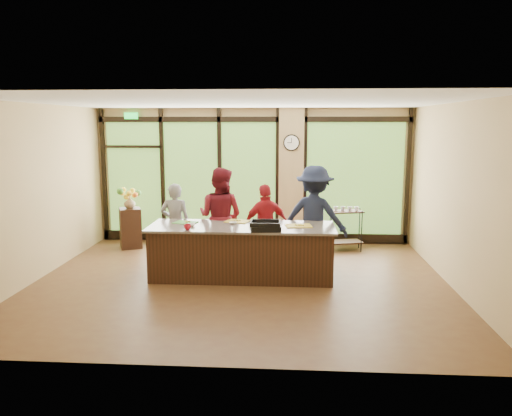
# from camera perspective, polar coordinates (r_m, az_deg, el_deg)

# --- Properties ---
(floor) EXTENTS (7.00, 7.00, 0.00)m
(floor) POSITION_cam_1_polar(r_m,az_deg,el_deg) (8.56, -1.80, -8.47)
(floor) COLOR #4E2E1B
(floor) RESTS_ON ground
(ceiling) EXTENTS (7.00, 7.00, 0.00)m
(ceiling) POSITION_cam_1_polar(r_m,az_deg,el_deg) (8.15, -1.92, 12.01)
(ceiling) COLOR white
(ceiling) RESTS_ON back_wall
(back_wall) EXTENTS (7.00, 0.00, 7.00)m
(back_wall) POSITION_cam_1_polar(r_m,az_deg,el_deg) (11.19, -0.33, 3.67)
(back_wall) COLOR tan
(back_wall) RESTS_ON floor
(left_wall) EXTENTS (0.00, 6.00, 6.00)m
(left_wall) POSITION_cam_1_polar(r_m,az_deg,el_deg) (9.25, -23.99, 1.59)
(left_wall) COLOR tan
(left_wall) RESTS_ON floor
(right_wall) EXTENTS (0.00, 6.00, 6.00)m
(right_wall) POSITION_cam_1_polar(r_m,az_deg,el_deg) (8.61, 22.00, 1.18)
(right_wall) COLOR tan
(right_wall) RESTS_ON floor
(window_wall) EXTENTS (6.90, 0.12, 3.00)m
(window_wall) POSITION_cam_1_polar(r_m,az_deg,el_deg) (11.14, 0.49, 3.11)
(window_wall) COLOR tan
(window_wall) RESTS_ON floor
(island_base) EXTENTS (3.10, 1.00, 0.88)m
(island_base) POSITION_cam_1_polar(r_m,az_deg,el_deg) (8.73, -1.62, -5.12)
(island_base) COLOR black
(island_base) RESTS_ON floor
(countertop) EXTENTS (3.20, 1.10, 0.04)m
(countertop) POSITION_cam_1_polar(r_m,az_deg,el_deg) (8.62, -1.64, -2.16)
(countertop) COLOR #6F645B
(countertop) RESTS_ON island_base
(wall_clock) EXTENTS (0.36, 0.04, 0.36)m
(wall_clock) POSITION_cam_1_polar(r_m,az_deg,el_deg) (10.97, 4.08, 7.46)
(wall_clock) COLOR black
(wall_clock) RESTS_ON window_wall
(cook_left) EXTENTS (0.58, 0.40, 1.55)m
(cook_left) POSITION_cam_1_polar(r_m,az_deg,el_deg) (9.62, -9.20, -1.78)
(cook_left) COLOR slate
(cook_left) RESTS_ON floor
(cook_midleft) EXTENTS (1.09, 0.97, 1.86)m
(cook_midleft) POSITION_cam_1_polar(r_m,az_deg,el_deg) (9.41, -4.10, -1.01)
(cook_midleft) COLOR maroon
(cook_midleft) RESTS_ON floor
(cook_midright) EXTENTS (0.98, 0.71, 1.55)m
(cook_midright) POSITION_cam_1_polar(r_m,az_deg,el_deg) (9.37, 1.13, -1.98)
(cook_midright) COLOR maroon
(cook_midright) RESTS_ON floor
(cook_right) EXTENTS (1.38, 1.02, 1.90)m
(cook_right) POSITION_cam_1_polar(r_m,az_deg,el_deg) (9.31, 6.69, -1.02)
(cook_right) COLOR #171D33
(cook_right) RESTS_ON floor
(roasting_pan) EXTENTS (0.53, 0.44, 0.09)m
(roasting_pan) POSITION_cam_1_polar(r_m,az_deg,el_deg) (8.23, 1.09, -2.28)
(roasting_pan) COLOR black
(roasting_pan) RESTS_ON countertop
(mixing_bowl) EXTENTS (0.39, 0.39, 0.07)m
(mixing_bowl) POSITION_cam_1_polar(r_m,az_deg,el_deg) (8.24, 1.85, -2.31)
(mixing_bowl) COLOR silver
(mixing_bowl) RESTS_ON countertop
(cutting_board_left) EXTENTS (0.46, 0.40, 0.01)m
(cutting_board_left) POSITION_cam_1_polar(r_m,az_deg,el_deg) (8.94, -8.09, -1.65)
(cutting_board_left) COLOR #428D33
(cutting_board_left) RESTS_ON countertop
(cutting_board_center) EXTENTS (0.48, 0.41, 0.01)m
(cutting_board_center) POSITION_cam_1_polar(r_m,az_deg,el_deg) (8.97, -2.15, -1.53)
(cutting_board_center) COLOR gold
(cutting_board_center) RESTS_ON countertop
(cutting_board_right) EXTENTS (0.48, 0.39, 0.01)m
(cutting_board_right) POSITION_cam_1_polar(r_m,az_deg,el_deg) (8.60, 4.89, -2.04)
(cutting_board_right) COLOR gold
(cutting_board_right) RESTS_ON countertop
(prep_bowl_near) EXTENTS (0.16, 0.16, 0.05)m
(prep_bowl_near) POSITION_cam_1_polar(r_m,az_deg,el_deg) (8.63, -7.44, -1.93)
(prep_bowl_near) COLOR white
(prep_bowl_near) RESTS_ON countertop
(prep_bowl_mid) EXTENTS (0.14, 0.14, 0.04)m
(prep_bowl_mid) POSITION_cam_1_polar(r_m,az_deg,el_deg) (8.51, -0.37, -2.03)
(prep_bowl_mid) COLOR white
(prep_bowl_mid) RESTS_ON countertop
(prep_bowl_far) EXTENTS (0.16, 0.16, 0.03)m
(prep_bowl_far) POSITION_cam_1_polar(r_m,az_deg,el_deg) (8.76, -2.64, -1.72)
(prep_bowl_far) COLOR white
(prep_bowl_far) RESTS_ON countertop
(red_ramekin) EXTENTS (0.12, 0.12, 0.09)m
(red_ramekin) POSITION_cam_1_polar(r_m,az_deg,el_deg) (8.35, -7.83, -2.17)
(red_ramekin) COLOR #A4101F
(red_ramekin) RESTS_ON countertop
(flower_stand) EXTENTS (0.57, 0.57, 0.86)m
(flower_stand) POSITION_cam_1_polar(r_m,az_deg,el_deg) (11.12, -14.14, -2.23)
(flower_stand) COLOR black
(flower_stand) RESTS_ON floor
(flower_vase) EXTENTS (0.32, 0.32, 0.26)m
(flower_vase) POSITION_cam_1_polar(r_m,az_deg,el_deg) (11.02, -14.26, 0.62)
(flower_vase) COLOR olive
(flower_vase) RESTS_ON flower_stand
(bar_cart) EXTENTS (0.76, 0.54, 0.94)m
(bar_cart) POSITION_cam_1_polar(r_m,az_deg,el_deg) (10.73, 10.21, -1.81)
(bar_cart) COLOR black
(bar_cart) RESTS_ON floor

